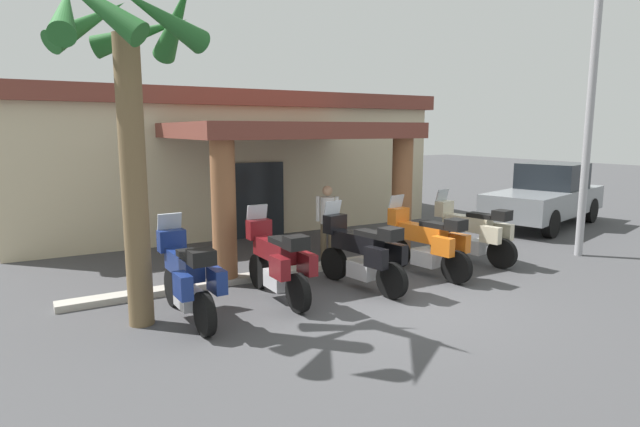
# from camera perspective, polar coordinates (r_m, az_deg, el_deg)

# --- Properties ---
(ground_plane) EXTENTS (80.00, 80.00, 0.00)m
(ground_plane) POSITION_cam_1_polar(r_m,az_deg,el_deg) (9.40, 8.43, -9.43)
(ground_plane) COLOR #424244
(motel_building) EXTENTS (12.78, 10.02, 4.08)m
(motel_building) POSITION_cam_1_polar(r_m,az_deg,el_deg) (16.82, -10.72, 5.96)
(motel_building) COLOR beige
(motel_building) RESTS_ON ground_plane
(motorcycle_blue) EXTENTS (0.71, 2.21, 1.61)m
(motorcycle_blue) POSITION_cam_1_polar(r_m,az_deg,el_deg) (8.43, -14.43, -6.85)
(motorcycle_blue) COLOR black
(motorcycle_blue) RESTS_ON ground_plane
(motorcycle_maroon) EXTENTS (0.70, 2.21, 1.61)m
(motorcycle_maroon) POSITION_cam_1_polar(r_m,az_deg,el_deg) (9.16, -4.69, -5.30)
(motorcycle_maroon) COLOR black
(motorcycle_maroon) RESTS_ON ground_plane
(motorcycle_black) EXTENTS (0.85, 2.20, 1.61)m
(motorcycle_black) POSITION_cam_1_polar(r_m,az_deg,el_deg) (9.79, 4.72, -4.36)
(motorcycle_black) COLOR black
(motorcycle_black) RESTS_ON ground_plane
(motorcycle_orange) EXTENTS (0.84, 2.20, 1.61)m
(motorcycle_orange) POSITION_cam_1_polar(r_m,az_deg,el_deg) (10.86, 11.70, -3.16)
(motorcycle_orange) COLOR black
(motorcycle_orange) RESTS_ON ground_plane
(motorcycle_cream) EXTENTS (0.90, 2.19, 1.61)m
(motorcycle_cream) POSITION_cam_1_polar(r_m,az_deg,el_deg) (12.23, 16.50, -1.97)
(motorcycle_cream) COLOR black
(motorcycle_cream) RESTS_ON ground_plane
(pedestrian) EXTENTS (0.44, 0.35, 1.74)m
(pedestrian) POSITION_cam_1_polar(r_m,az_deg,el_deg) (11.87, 0.82, -0.40)
(pedestrian) COLOR brown
(pedestrian) RESTS_ON ground_plane
(pickup_truck_gray) EXTENTS (5.52, 3.20, 1.95)m
(pickup_truck_gray) POSITION_cam_1_polar(r_m,az_deg,el_deg) (17.70, 23.72, 1.77)
(pickup_truck_gray) COLOR black
(pickup_truck_gray) RESTS_ON ground_plane
(palm_tree_roadside) EXTENTS (2.29, 2.39, 5.21)m
(palm_tree_roadside) POSITION_cam_1_polar(r_m,az_deg,el_deg) (8.22, -20.59, 13.87)
(palm_tree_roadside) COLOR brown
(palm_tree_roadside) RESTS_ON ground_plane
(roadside_sign) EXTENTS (1.40, 0.18, 7.79)m
(roadside_sign) POSITION_cam_1_polar(r_m,az_deg,el_deg) (13.80, 28.21, 17.12)
(roadside_sign) COLOR #99999E
(roadside_sign) RESTS_ON ground_plane
(curb_strip) EXTENTS (10.30, 0.36, 0.12)m
(curb_strip) POSITION_cam_1_polar(r_m,az_deg,el_deg) (11.24, -0.02, -5.89)
(curb_strip) COLOR #ADA89E
(curb_strip) RESTS_ON ground_plane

